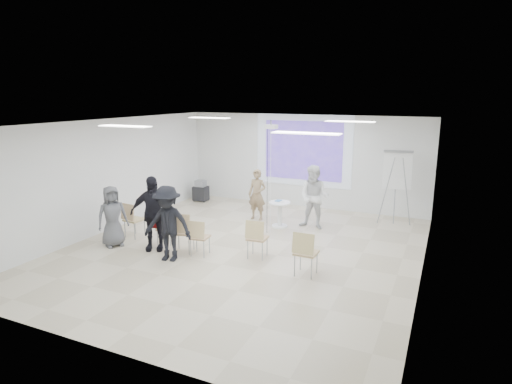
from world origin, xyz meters
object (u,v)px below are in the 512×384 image
at_px(chair_left_mid, 164,226).
at_px(chair_left_inner, 182,230).
at_px(pedestal_table, 280,213).
at_px(flipchart_easel, 397,171).
at_px(av_cart, 201,191).
at_px(audience_mid, 168,219).
at_px(chair_right_far, 305,250).
at_px(chair_far_left, 132,217).
at_px(player_left, 257,191).
at_px(player_right, 314,194).
at_px(audience_left, 152,208).
at_px(chair_center, 198,235).
at_px(audience_outer, 112,213).
at_px(chair_right_inner, 256,236).
at_px(laptop, 184,230).

height_order(chair_left_mid, chair_left_inner, chair_left_inner).
relative_size(pedestal_table, flipchart_easel, 0.35).
xyz_separation_m(flipchart_easel, av_cart, (-6.46, 0.11, -1.23)).
relative_size(chair_left_inner, audience_mid, 0.51).
bearing_deg(chair_right_far, chair_far_left, 175.19).
bearing_deg(player_left, chair_left_mid, -110.35).
height_order(player_right, audience_left, audience_left).
bearing_deg(chair_center, audience_left, 175.78).
xyz_separation_m(player_left, chair_far_left, (-2.25, -2.84, -0.30)).
relative_size(player_left, flipchart_easel, 0.80).
bearing_deg(pedestal_table, audience_outer, -135.60).
distance_m(chair_left_mid, audience_left, 0.65).
bearing_deg(chair_left_mid, av_cart, 85.22).
xyz_separation_m(chair_left_inner, chair_right_inner, (1.70, 0.41, -0.04)).
distance_m(player_left, chair_far_left, 3.64).
xyz_separation_m(chair_center, flipchart_easel, (3.76, 4.37, 1.06)).
bearing_deg(chair_right_far, pedestal_table, 120.78).
xyz_separation_m(chair_left_inner, chair_right_far, (2.99, -0.06, -0.01)).
bearing_deg(chair_far_left, audience_outer, -84.51).
height_order(chair_far_left, chair_right_far, chair_right_far).
height_order(player_left, chair_left_inner, player_left).
bearing_deg(laptop, audience_left, -3.65).
bearing_deg(player_right, audience_left, -130.99).
bearing_deg(chair_left_inner, audience_left, 168.58).
bearing_deg(chair_left_inner, laptop, 86.96).
relative_size(chair_far_left, chair_left_mid, 1.13).
bearing_deg(player_left, audience_outer, -121.68).
bearing_deg(chair_right_far, audience_left, -179.26).
distance_m(chair_far_left, chair_left_inner, 1.85).
distance_m(chair_left_mid, chair_center, 1.19).
xyz_separation_m(pedestal_table, audience_left, (-2.09, -2.88, 0.61)).
distance_m(pedestal_table, audience_mid, 3.61).
relative_size(player_right, laptop, 5.41).
bearing_deg(flipchart_easel, laptop, -145.10).
distance_m(chair_left_inner, flipchart_easel, 6.14).
relative_size(player_left, chair_left_mid, 2.08).
distance_m(chair_left_mid, audience_outer, 1.28).
bearing_deg(chair_right_inner, audience_mid, -158.02).
height_order(chair_center, flipchart_easel, flipchart_easel).
height_order(chair_left_inner, flipchart_easel, flipchart_easel).
distance_m(chair_left_mid, chair_right_inner, 2.43).
xyz_separation_m(player_right, av_cart, (-4.48, 1.37, -0.64)).
bearing_deg(chair_left_inner, player_right, 38.61).
height_order(chair_right_inner, av_cart, chair_right_inner).
relative_size(chair_left_inner, chair_right_inner, 1.07).
distance_m(audience_outer, av_cart, 4.79).
xyz_separation_m(player_right, audience_left, (-2.98, -3.18, 0.05)).
xyz_separation_m(chair_far_left, chair_left_mid, (1.09, -0.11, -0.06)).
xyz_separation_m(chair_left_mid, chair_right_inner, (2.42, 0.12, 0.06)).
bearing_deg(pedestal_table, laptop, -116.31).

